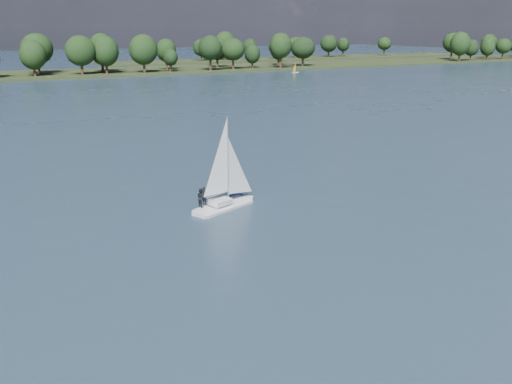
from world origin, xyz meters
The scene contains 4 objects.
ground centered at (0.00, 100.00, 0.00)m, with size 700.00×700.00×0.00m, color #233342.
far_shore_back centered at (160.00, 260.00, 0.00)m, with size 220.00×30.00×1.40m, color black.
sailboat centered at (10.69, 37.75, 2.68)m, with size 7.53×4.66×9.61m.
dinghy_orange centered at (106.66, 180.12, 0.95)m, with size 2.64×1.37×4.03m.
Camera 1 is at (-11.62, -11.65, 17.55)m, focal length 40.00 mm.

